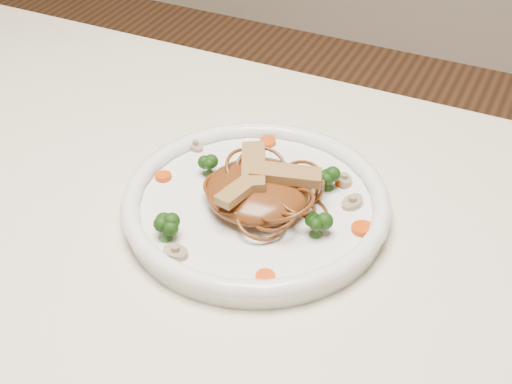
% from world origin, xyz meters
% --- Properties ---
extents(table, '(1.20, 0.80, 0.75)m').
position_xyz_m(table, '(0.00, 0.00, 0.65)').
color(table, silver).
rests_on(table, ground).
extents(plate, '(0.29, 0.29, 0.02)m').
position_xyz_m(plate, '(0.03, 0.09, 0.76)').
color(plate, white).
rests_on(plate, table).
extents(noodle_mound, '(0.13, 0.13, 0.04)m').
position_xyz_m(noodle_mound, '(0.03, 0.09, 0.78)').
color(noodle_mound, brown).
rests_on(noodle_mound, plate).
extents(chicken_a, '(0.08, 0.05, 0.01)m').
position_xyz_m(chicken_a, '(0.05, 0.11, 0.80)').
color(chicken_a, '#A7814F').
rests_on(chicken_a, noodle_mound).
extents(chicken_b, '(0.05, 0.08, 0.01)m').
position_xyz_m(chicken_b, '(0.02, 0.11, 0.80)').
color(chicken_b, '#A7814F').
rests_on(chicken_b, noodle_mound).
extents(chicken_c, '(0.03, 0.06, 0.01)m').
position_xyz_m(chicken_c, '(0.02, 0.07, 0.80)').
color(chicken_c, '#A7814F').
rests_on(chicken_c, noodle_mound).
extents(broccoli_0, '(0.03, 0.03, 0.03)m').
position_xyz_m(broccoli_0, '(0.09, 0.15, 0.78)').
color(broccoli_0, '#1B440E').
rests_on(broccoli_0, plate).
extents(broccoli_1, '(0.03, 0.03, 0.03)m').
position_xyz_m(broccoli_1, '(-0.04, 0.12, 0.78)').
color(broccoli_1, '#1B440E').
rests_on(broccoli_1, plate).
extents(broccoli_2, '(0.03, 0.03, 0.03)m').
position_xyz_m(broccoli_2, '(-0.03, 0.00, 0.78)').
color(broccoli_2, '#1B440E').
rests_on(broccoli_2, plate).
extents(broccoli_3, '(0.03, 0.03, 0.03)m').
position_xyz_m(broccoli_3, '(0.10, 0.07, 0.78)').
color(broccoli_3, '#1B440E').
rests_on(broccoli_3, plate).
extents(carrot_0, '(0.02, 0.02, 0.00)m').
position_xyz_m(carrot_0, '(0.10, 0.16, 0.77)').
color(carrot_0, red).
rests_on(carrot_0, plate).
extents(carrot_1, '(0.02, 0.02, 0.00)m').
position_xyz_m(carrot_1, '(-0.08, 0.09, 0.77)').
color(carrot_1, red).
rests_on(carrot_1, plate).
extents(carrot_2, '(0.03, 0.03, 0.00)m').
position_xyz_m(carrot_2, '(0.14, 0.10, 0.77)').
color(carrot_2, red).
rests_on(carrot_2, plate).
extents(carrot_3, '(0.03, 0.03, 0.00)m').
position_xyz_m(carrot_3, '(-0.01, 0.20, 0.77)').
color(carrot_3, red).
rests_on(carrot_3, plate).
extents(carrot_4, '(0.02, 0.02, 0.00)m').
position_xyz_m(carrot_4, '(0.08, -0.01, 0.77)').
color(carrot_4, red).
rests_on(carrot_4, plate).
extents(mushroom_0, '(0.03, 0.03, 0.01)m').
position_xyz_m(mushroom_0, '(-0.01, -0.01, 0.77)').
color(mushroom_0, tan).
rests_on(mushroom_0, plate).
extents(mushroom_1, '(0.03, 0.03, 0.01)m').
position_xyz_m(mushroom_1, '(0.12, 0.13, 0.77)').
color(mushroom_1, tan).
rests_on(mushroom_1, plate).
extents(mushroom_2, '(0.03, 0.03, 0.01)m').
position_xyz_m(mushroom_2, '(-0.08, 0.15, 0.77)').
color(mushroom_2, tan).
rests_on(mushroom_2, plate).
extents(mushroom_3, '(0.03, 0.03, 0.01)m').
position_xyz_m(mushroom_3, '(0.10, 0.17, 0.77)').
color(mushroom_3, tan).
rests_on(mushroom_3, plate).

